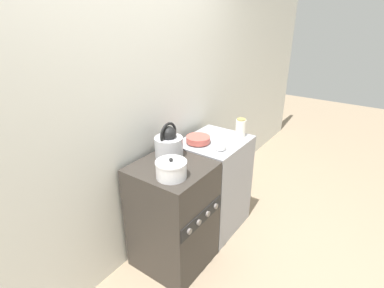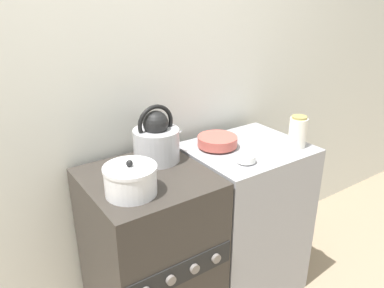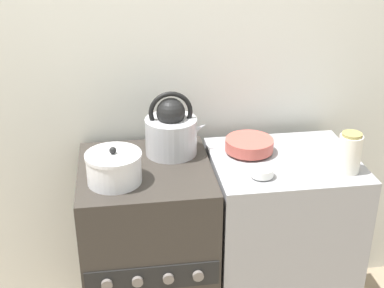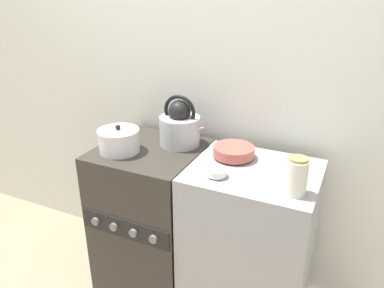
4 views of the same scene
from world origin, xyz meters
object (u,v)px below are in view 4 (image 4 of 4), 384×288
at_px(kettle, 180,126).
at_px(small_ceramic_bowl, 217,172).
at_px(cooking_pot, 119,140).
at_px(stove, 153,218).
at_px(storage_jar, 296,176).
at_px(enamel_bowl, 234,151).

bearing_deg(kettle, small_ceramic_bowl, -40.44).
bearing_deg(kettle, cooking_pot, -138.25).
xyz_separation_m(cooking_pot, small_ceramic_bowl, (0.58, -0.06, -0.03)).
relative_size(stove, storage_jar, 5.39).
relative_size(stove, small_ceramic_bowl, 9.88).
height_order(kettle, small_ceramic_bowl, kettle).
bearing_deg(enamel_bowl, small_ceramic_bowl, -90.80).
height_order(stove, cooking_pot, cooking_pot).
xyz_separation_m(stove, enamel_bowl, (0.46, 0.07, 0.50)).
distance_m(enamel_bowl, small_ceramic_bowl, 0.23).
height_order(kettle, cooking_pot, kettle).
xyz_separation_m(stove, kettle, (0.13, 0.12, 0.56)).
bearing_deg(stove, enamel_bowl, 8.70).
distance_m(kettle, cooking_pot, 0.34).
relative_size(enamel_bowl, small_ceramic_bowl, 2.27).
relative_size(kettle, small_ceramic_bowl, 3.07).
distance_m(kettle, small_ceramic_bowl, 0.44).
xyz_separation_m(cooking_pot, storage_jar, (0.93, -0.06, 0.03)).
bearing_deg(storage_jar, stove, 168.94).
distance_m(stove, kettle, 0.59).
relative_size(stove, cooking_pot, 4.14).
height_order(stove, small_ceramic_bowl, small_ceramic_bowl).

